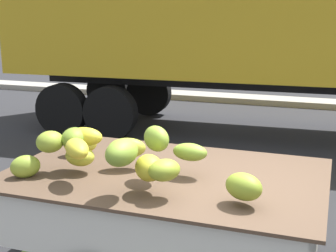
{
  "coord_description": "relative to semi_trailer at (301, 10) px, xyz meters",
  "views": [
    {
      "loc": [
        0.59,
        -4.01,
        2.6
      ],
      "look_at": [
        -0.96,
        0.55,
        1.41
      ],
      "focal_mm": 51.54,
      "sensor_mm": 36.0,
      "label": 1
    }
  ],
  "objects": [
    {
      "name": "semi_trailer",
      "position": [
        0.0,
        0.0,
        0.0
      ],
      "size": [
        12.09,
        3.04,
        3.95
      ],
      "rotation": [
        0.0,
        0.0,
        0.04
      ],
      "color": "gold",
      "rests_on": "ground"
    },
    {
      "name": "curb_strip",
      "position": [
        0.06,
        3.44,
        -2.46
      ],
      "size": [
        80.0,
        0.8,
        0.16
      ],
      "primitive_type": "cube",
      "color": "gray",
      "rests_on": "ground"
    }
  ]
}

